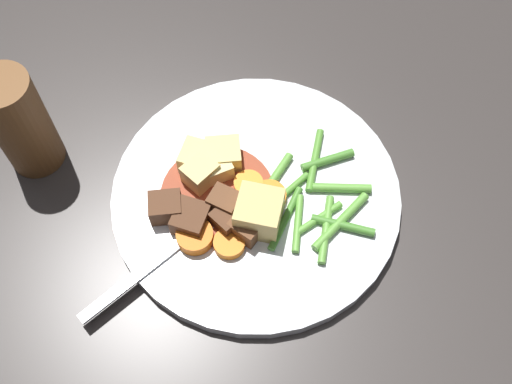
% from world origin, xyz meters
% --- Properties ---
extents(ground_plane, '(3.00, 3.00, 0.00)m').
position_xyz_m(ground_plane, '(0.00, 0.00, 0.00)').
color(ground_plane, '#383330').
extents(dinner_plate, '(0.28, 0.28, 0.01)m').
position_xyz_m(dinner_plate, '(0.00, 0.00, 0.01)').
color(dinner_plate, white).
rests_on(dinner_plate, ground_plane).
extents(stew_sauce, '(0.11, 0.11, 0.00)m').
position_xyz_m(stew_sauce, '(0.04, 0.00, 0.01)').
color(stew_sauce, '#93381E').
rests_on(stew_sauce, dinner_plate).
extents(carrot_slice_0, '(0.05, 0.05, 0.01)m').
position_xyz_m(carrot_slice_0, '(0.00, 0.01, 0.02)').
color(carrot_slice_0, orange).
rests_on(carrot_slice_0, dinner_plate).
extents(carrot_slice_1, '(0.04, 0.04, 0.01)m').
position_xyz_m(carrot_slice_1, '(0.03, 0.05, 0.02)').
color(carrot_slice_1, orange).
rests_on(carrot_slice_1, dinner_plate).
extents(carrot_slice_2, '(0.05, 0.05, 0.01)m').
position_xyz_m(carrot_slice_2, '(0.06, 0.04, 0.02)').
color(carrot_slice_2, orange).
rests_on(carrot_slice_2, dinner_plate).
extents(carrot_slice_3, '(0.05, 0.05, 0.01)m').
position_xyz_m(carrot_slice_3, '(-0.01, 0.01, 0.02)').
color(carrot_slice_3, orange).
rests_on(carrot_slice_3, dinner_plate).
extents(carrot_slice_4, '(0.04, 0.04, 0.01)m').
position_xyz_m(carrot_slice_4, '(0.01, -0.01, 0.02)').
color(carrot_slice_4, orange).
rests_on(carrot_slice_4, dinner_plate).
extents(potato_chunk_0, '(0.05, 0.05, 0.04)m').
position_xyz_m(potato_chunk_0, '(0.00, 0.03, 0.03)').
color(potato_chunk_0, '#DBBC6B').
rests_on(potato_chunk_0, dinner_plate).
extents(potato_chunk_1, '(0.03, 0.03, 0.02)m').
position_xyz_m(potato_chunk_1, '(0.03, -0.04, 0.03)').
color(potato_chunk_1, '#E5CC7A').
rests_on(potato_chunk_1, dinner_plate).
extents(potato_chunk_2, '(0.04, 0.04, 0.02)m').
position_xyz_m(potato_chunk_2, '(0.05, -0.04, 0.02)').
color(potato_chunk_2, '#E5CC7A').
rests_on(potato_chunk_2, dinner_plate).
extents(potato_chunk_3, '(0.04, 0.03, 0.02)m').
position_xyz_m(potato_chunk_3, '(0.04, -0.02, 0.02)').
color(potato_chunk_3, '#EAD68C').
rests_on(potato_chunk_3, dinner_plate).
extents(potato_chunk_4, '(0.04, 0.04, 0.03)m').
position_xyz_m(potato_chunk_4, '(0.05, -0.02, 0.03)').
color(potato_chunk_4, '#E5CC7A').
rests_on(potato_chunk_4, dinner_plate).
extents(meat_chunk_0, '(0.04, 0.04, 0.02)m').
position_xyz_m(meat_chunk_0, '(0.06, 0.03, 0.02)').
color(meat_chunk_0, '#56331E').
rests_on(meat_chunk_0, dinner_plate).
extents(meat_chunk_1, '(0.04, 0.04, 0.02)m').
position_xyz_m(meat_chunk_1, '(0.01, 0.04, 0.02)').
color(meat_chunk_1, brown).
rests_on(meat_chunk_1, dinner_plate).
extents(meat_chunk_2, '(0.03, 0.03, 0.02)m').
position_xyz_m(meat_chunk_2, '(0.03, 0.03, 0.02)').
color(meat_chunk_2, '#56331E').
rests_on(meat_chunk_2, dinner_plate).
extents(meat_chunk_3, '(0.03, 0.03, 0.02)m').
position_xyz_m(meat_chunk_3, '(0.09, 0.01, 0.02)').
color(meat_chunk_3, '#56331E').
rests_on(meat_chunk_3, dinner_plate).
extents(meat_chunk_4, '(0.04, 0.03, 0.02)m').
position_xyz_m(meat_chunk_4, '(0.03, 0.02, 0.03)').
color(meat_chunk_4, brown).
rests_on(meat_chunk_4, dinner_plate).
extents(green_bean_0, '(0.05, 0.03, 0.01)m').
position_xyz_m(green_bean_0, '(-0.06, 0.04, 0.02)').
color(green_bean_0, '#66AD42').
rests_on(green_bean_0, dinner_plate).
extents(green_bean_1, '(0.06, 0.06, 0.01)m').
position_xyz_m(green_bean_1, '(-0.07, 0.04, 0.02)').
color(green_bean_1, '#66AD42').
rests_on(green_bean_1, dinner_plate).
extents(green_bean_2, '(0.05, 0.05, 0.01)m').
position_xyz_m(green_bean_2, '(-0.03, 0.01, 0.02)').
color(green_bean_2, '#599E38').
rests_on(green_bean_2, dinner_plate).
extents(green_bean_3, '(0.03, 0.07, 0.01)m').
position_xyz_m(green_bean_3, '(-0.06, -0.03, 0.02)').
color(green_bean_3, '#599E38').
rests_on(green_bean_3, dinner_plate).
extents(green_bean_4, '(0.03, 0.07, 0.01)m').
position_xyz_m(green_bean_4, '(-0.06, 0.05, 0.02)').
color(green_bean_4, '#66AD42').
rests_on(green_bean_4, dinner_plate).
extents(green_bean_5, '(0.04, 0.06, 0.01)m').
position_xyz_m(green_bean_5, '(-0.02, 0.03, 0.02)').
color(green_bean_5, '#4C8E33').
rests_on(green_bean_5, dinner_plate).
extents(green_bean_6, '(0.05, 0.06, 0.01)m').
position_xyz_m(green_bean_6, '(-0.02, -0.01, 0.02)').
color(green_bean_6, '#66AD42').
rests_on(green_bean_6, dinner_plate).
extents(green_bean_7, '(0.02, 0.06, 0.01)m').
position_xyz_m(green_bean_7, '(-0.04, 0.04, 0.02)').
color(green_bean_7, '#66AD42').
rests_on(green_bean_7, dinner_plate).
extents(green_bean_8, '(0.05, 0.02, 0.01)m').
position_xyz_m(green_bean_8, '(-0.07, -0.03, 0.02)').
color(green_bean_8, '#4C8E33').
rests_on(green_bean_8, dinner_plate).
extents(green_bean_9, '(0.06, 0.03, 0.01)m').
position_xyz_m(green_bean_9, '(-0.08, 0.04, 0.02)').
color(green_bean_9, '#4C8E33').
rests_on(green_bean_9, dinner_plate).
extents(green_bean_10, '(0.06, 0.02, 0.01)m').
position_xyz_m(green_bean_10, '(-0.08, 0.01, 0.02)').
color(green_bean_10, '#66AD42').
rests_on(green_bean_10, dinner_plate).
extents(fork, '(0.15, 0.12, 0.00)m').
position_xyz_m(fork, '(0.09, 0.06, 0.02)').
color(fork, silver).
rests_on(fork, dinner_plate).
extents(pepper_mill, '(0.05, 0.05, 0.11)m').
position_xyz_m(pepper_mill, '(0.21, -0.07, 0.06)').
color(pepper_mill, brown).
rests_on(pepper_mill, ground_plane).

